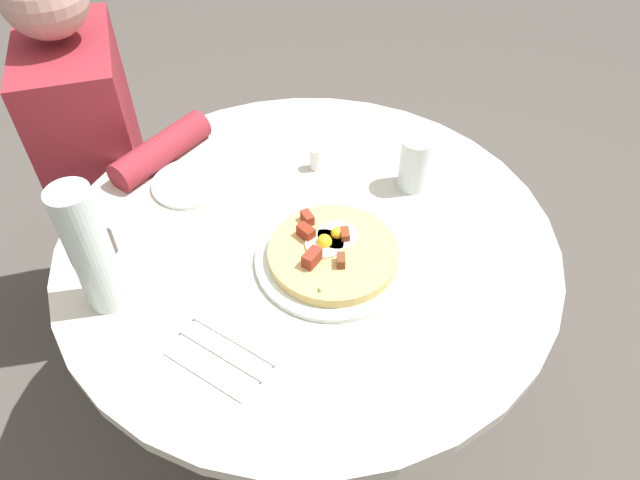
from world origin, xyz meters
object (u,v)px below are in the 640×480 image
object	(u,v)px
dining_table	(309,287)
salt_shaker	(316,158)
person_seated	(109,186)
breakfast_pizza	(332,251)
fork	(222,354)
pepper_shaker	(108,242)
bread_plate	(190,183)
pizza_plate	(333,259)
knife	(235,339)
water_glass	(415,163)
water_bottle	(90,250)

from	to	relation	value
dining_table	salt_shaker	distance (m)	0.29
person_seated	breakfast_pizza	size ratio (longest dim) A/B	4.49
dining_table	fork	bearing A→B (deg)	-42.05
dining_table	pepper_shaker	world-z (taller)	pepper_shaker
fork	pepper_shaker	distance (m)	0.35
bread_plate	salt_shaker	xyz separation A→B (m)	(0.02, 0.29, 0.02)
person_seated	bread_plate	size ratio (longest dim) A/B	6.74
pizza_plate	salt_shaker	size ratio (longest dim) A/B	5.51
knife	pepper_shaker	bearing A→B (deg)	174.71
water_glass	pizza_plate	bearing A→B (deg)	-54.44
water_bottle	person_seated	bearing A→B (deg)	-176.68
person_seated	water_glass	world-z (taller)	person_seated
dining_table	knife	world-z (taller)	knife
dining_table	bread_plate	size ratio (longest dim) A/B	6.02
breakfast_pizza	water_bottle	xyz separation A→B (m)	(-0.02, -0.42, 0.11)
pepper_shaker	bread_plate	bearing A→B (deg)	131.65
bread_plate	water_glass	size ratio (longest dim) A/B	1.38
bread_plate	breakfast_pizza	bearing A→B (deg)	37.95
pepper_shaker	salt_shaker	bearing A→B (deg)	106.51
water_glass	water_bottle	size ratio (longest dim) A/B	0.47
salt_shaker	bread_plate	bearing A→B (deg)	-94.14
person_seated	knife	size ratio (longest dim) A/B	6.31
knife	bread_plate	bearing A→B (deg)	142.11
water_glass	pepper_shaker	xyz separation A→B (m)	(0.02, -0.65, -0.04)
pizza_plate	pepper_shaker	distance (m)	0.44
breakfast_pizza	bread_plate	xyz separation A→B (m)	(-0.30, -0.24, -0.02)
person_seated	water_bottle	size ratio (longest dim) A/B	4.32
bread_plate	water_glass	world-z (taller)	water_glass
dining_table	knife	distance (m)	0.34
knife	water_bottle	xyz separation A→B (m)	(-0.16, -0.20, 0.12)
person_seated	fork	distance (m)	0.84
pizza_plate	fork	size ratio (longest dim) A/B	1.69
bread_plate	pepper_shaker	bearing A→B (deg)	-48.35
salt_shaker	pepper_shaker	size ratio (longest dim) A/B	1.07
dining_table	pizza_plate	world-z (taller)	pizza_plate
water_glass	pepper_shaker	size ratio (longest dim) A/B	2.38
fork	salt_shaker	size ratio (longest dim) A/B	3.26
person_seated	salt_shaker	xyz separation A→B (m)	(0.34, 0.50, 0.24)
dining_table	water_bottle	xyz separation A→B (m)	(0.06, -0.39, 0.30)
person_seated	pizza_plate	xyz separation A→B (m)	(0.63, 0.46, 0.22)
pepper_shaker	knife	bearing A→B (deg)	35.31
salt_shaker	water_glass	bearing A→B (deg)	57.97
salt_shaker	water_bottle	bearing A→B (deg)	-60.86
breakfast_pizza	salt_shaker	xyz separation A→B (m)	(-0.28, 0.05, 0.00)
person_seated	water_glass	distance (m)	0.88
fork	pizza_plate	bearing A→B (deg)	81.70
dining_table	bread_plate	world-z (taller)	bread_plate
person_seated	fork	world-z (taller)	person_seated
water_bottle	fork	bearing A→B (deg)	44.68
bread_plate	pizza_plate	bearing A→B (deg)	37.88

